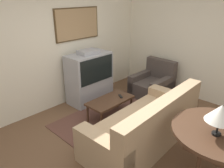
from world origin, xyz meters
name	(u,v)px	position (x,y,z in m)	size (l,w,h in m)	color
ground_plane	(126,146)	(0.00, 0.00, 0.00)	(12.00, 12.00, 0.00)	brown
wall_back	(50,47)	(0.01, 2.13, 1.36)	(12.00, 0.10, 2.70)	beige
wall_right	(203,43)	(2.63, 0.00, 1.35)	(0.06, 12.00, 2.70)	beige
area_rug	(113,117)	(0.51, 0.81, 0.01)	(2.31, 1.43, 0.01)	brown
tv	(90,77)	(0.72, 1.75, 0.59)	(1.03, 0.55, 1.24)	#9E9EA3
couch	(146,127)	(0.31, -0.16, 0.32)	(2.23, 1.02, 0.93)	tan
armchair	(153,85)	(2.01, 0.85, 0.27)	(0.94, 0.82, 0.86)	#473D38
coffee_table	(110,102)	(0.47, 0.84, 0.37)	(0.97, 0.49, 0.42)	#472D1E
console_table	(220,135)	(0.30, -1.30, 0.72)	(1.23, 1.23, 0.79)	#472D1E
table_lamp	(221,113)	(0.17, -1.28, 1.09)	(0.35, 0.35, 0.41)	black
remote	(121,96)	(0.71, 0.78, 0.43)	(0.12, 0.16, 0.02)	black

